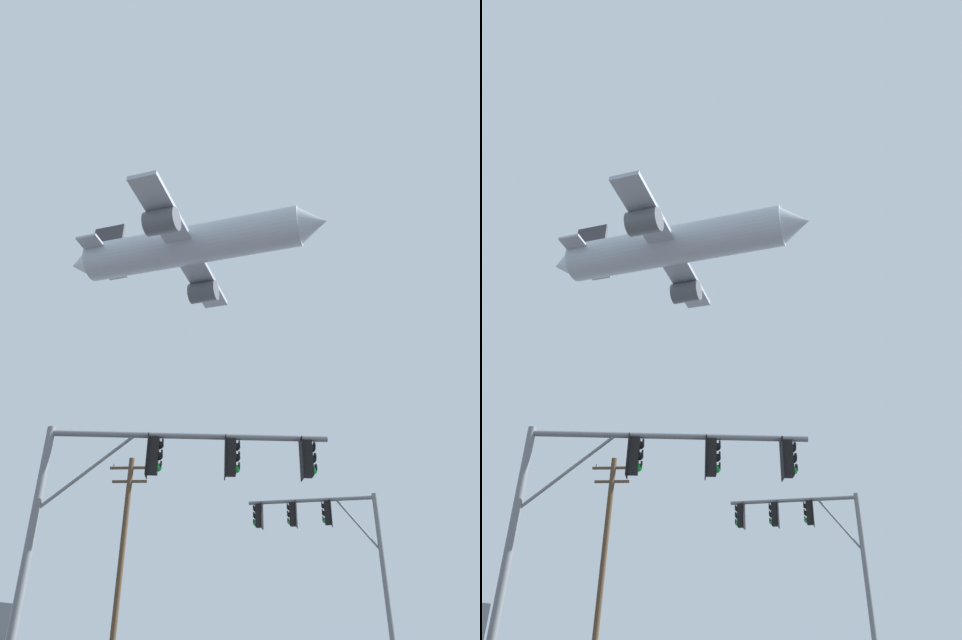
% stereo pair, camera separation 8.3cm
% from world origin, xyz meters
% --- Properties ---
extents(signal_pole_near, '(7.12, 1.02, 5.74)m').
position_xyz_m(signal_pole_near, '(-2.16, 7.85, 4.50)').
color(signal_pole_near, slate).
rests_on(signal_pole_near, ground).
extents(signal_pole_far, '(5.21, 1.13, 6.13)m').
position_xyz_m(signal_pole_far, '(2.80, 17.32, 4.72)').
color(signal_pole_far, slate).
rests_on(signal_pole_far, ground).
extents(utility_pole, '(2.20, 0.28, 9.19)m').
position_xyz_m(utility_pole, '(-6.52, 22.10, 4.89)').
color(utility_pole, brown).
rests_on(utility_pole, ground).
extents(airplane, '(26.71, 20.63, 7.31)m').
position_xyz_m(airplane, '(-6.18, 35.26, 34.17)').
color(airplane, '#B7BCC6').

